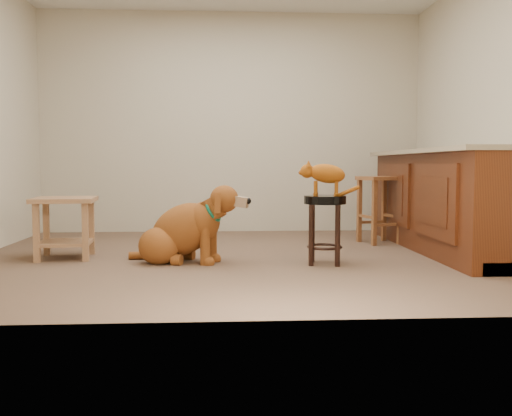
{
  "coord_description": "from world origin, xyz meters",
  "views": [
    {
      "loc": [
        -0.12,
        -4.85,
        0.79
      ],
      "look_at": [
        0.15,
        -0.27,
        0.45
      ],
      "focal_mm": 40.0,
      "sensor_mm": 36.0,
      "label": 1
    }
  ],
  "objects": [
    {
      "name": "padded_stool",
      "position": [
        0.7,
        -0.34,
        0.39
      ],
      "size": [
        0.34,
        0.34,
        0.55
      ],
      "rotation": [
        0.0,
        0.0,
        -0.2
      ],
      "color": "black",
      "rests_on": "ground"
    },
    {
      "name": "side_table",
      "position": [
        -1.46,
        0.07,
        0.34
      ],
      "size": [
        0.55,
        0.55,
        0.52
      ],
      "rotation": [
        0.0,
        0.0,
        0.09
      ],
      "color": "#966945",
      "rests_on": "ground"
    },
    {
      "name": "wood_stool",
      "position": [
        1.48,
        0.85,
        0.35
      ],
      "size": [
        0.46,
        0.46,
        0.68
      ],
      "rotation": [
        0.0,
        0.0,
        0.28
      ],
      "color": "brown",
      "rests_on": "ground"
    },
    {
      "name": "tabby_kitten",
      "position": [
        0.69,
        -0.34,
        0.72
      ],
      "size": [
        0.5,
        0.2,
        0.31
      ],
      "rotation": [
        0.0,
        0.0,
        -0.2
      ],
      "color": "#994B0F",
      "rests_on": "padded_stool"
    },
    {
      "name": "cabinet_run",
      "position": [
        1.94,
        0.3,
        0.44
      ],
      "size": [
        0.7,
        2.56,
        0.94
      ],
      "color": "#4D210D",
      "rests_on": "ground"
    },
    {
      "name": "golden_retriever",
      "position": [
        -0.43,
        -0.19,
        0.25
      ],
      "size": [
        1.02,
        0.63,
        0.68
      ],
      "rotation": [
        0.0,
        0.0,
        -0.31
      ],
      "color": "brown",
      "rests_on": "ground"
    },
    {
      "name": "room_shell",
      "position": [
        0.0,
        0.0,
        1.68
      ],
      "size": [
        4.54,
        4.04,
        2.62
      ],
      "color": "#C1B69C",
      "rests_on": "ground"
    },
    {
      "name": "floor",
      "position": [
        0.0,
        0.0,
        0.0
      ],
      "size": [
        4.5,
        4.0,
        0.01
      ],
      "primitive_type": "cube",
      "color": "brown",
      "rests_on": "ground"
    }
  ]
}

